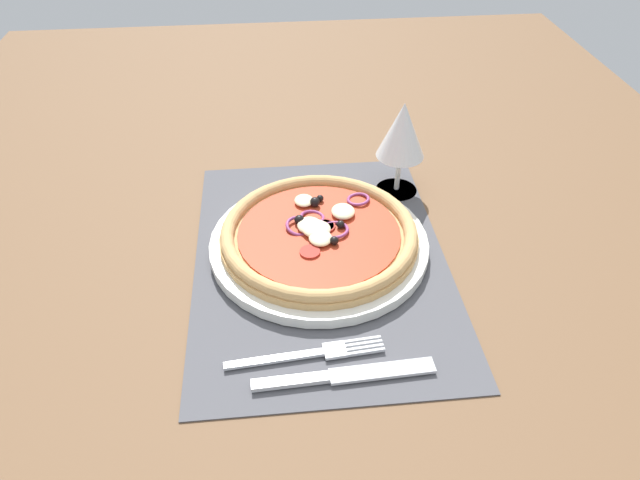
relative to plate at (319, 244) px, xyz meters
The scene contains 7 objects.
ground_plane 3.02cm from the plate, ahead, with size 190.00×140.00×2.40cm, color brown.
placemat 2.12cm from the plate, ahead, with size 47.16×33.51×0.40cm, color #4C4C51.
plate is the anchor object (origin of this frame).
pizza 1.84cm from the plate, 162.96° to the left, with size 26.71×26.71×2.69cm.
fork 18.55cm from the plate, ahead, with size 3.04×18.06×0.44cm.
knife 21.74cm from the plate, ahead, with size 2.53×20.05×0.62cm.
wine_glass 20.93cm from the plate, 134.30° to the left, with size 7.20×7.20×14.90cm.
Camera 1 is at (57.64, -5.77, 50.96)cm, focal length 32.08 mm.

